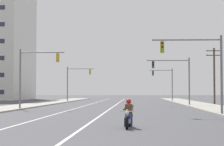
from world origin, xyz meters
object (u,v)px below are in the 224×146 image
at_px(motorcycle_with_rider, 128,116).
at_px(traffic_signal_far_right, 166,80).
at_px(utility_pole_right_far, 214,74).
at_px(traffic_signal_near_right, 201,62).
at_px(traffic_signal_near_left, 33,70).
at_px(traffic_signal_mid_left, 75,79).
at_px(traffic_signal_mid_right, 177,74).

relative_size(motorcycle_with_rider, traffic_signal_far_right, 0.35).
bearing_deg(utility_pole_right_far, traffic_signal_near_right, -102.48).
distance_m(traffic_signal_near_right, traffic_signal_near_left, 18.40).
height_order(traffic_signal_mid_left, utility_pole_right_far, utility_pole_right_far).
height_order(traffic_signal_near_left, utility_pole_right_far, utility_pole_right_far).
distance_m(motorcycle_with_rider, traffic_signal_mid_left, 53.78).
bearing_deg(traffic_signal_mid_left, traffic_signal_near_left, -89.82).
bearing_deg(traffic_signal_near_right, motorcycle_with_rider, -115.06).
distance_m(traffic_signal_near_left, traffic_signal_far_right, 40.81).
height_order(traffic_signal_near_right, traffic_signal_near_left, same).
bearing_deg(traffic_signal_near_left, traffic_signal_far_right, 66.48).
distance_m(traffic_signal_mid_right, utility_pole_right_far, 9.24).
height_order(traffic_signal_near_left, traffic_signal_mid_left, same).
xyz_separation_m(traffic_signal_near_right, traffic_signal_near_left, (-15.58, 9.78, -0.05)).
xyz_separation_m(traffic_signal_mid_right, traffic_signal_far_right, (0.44, 25.46, -0.07)).
xyz_separation_m(traffic_signal_mid_left, traffic_signal_far_right, (16.38, 6.15, -0.03)).
distance_m(traffic_signal_mid_right, traffic_signal_far_right, 25.47).
bearing_deg(traffic_signal_far_right, traffic_signal_mid_left, -159.42).
bearing_deg(motorcycle_with_rider, traffic_signal_far_right, 84.04).
relative_size(motorcycle_with_rider, traffic_signal_near_right, 0.35).
relative_size(motorcycle_with_rider, traffic_signal_mid_right, 0.35).
xyz_separation_m(traffic_signal_near_left, traffic_signal_far_right, (16.28, 37.42, -0.02)).
bearing_deg(traffic_signal_far_right, motorcycle_with_rider, -95.96).
relative_size(traffic_signal_mid_left, utility_pole_right_far, 0.76).
bearing_deg(traffic_signal_mid_right, traffic_signal_mid_left, 129.54).
bearing_deg(traffic_signal_far_right, traffic_signal_mid_right, -90.99).
relative_size(traffic_signal_near_left, traffic_signal_mid_left, 1.00).
bearing_deg(traffic_signal_near_left, traffic_signal_mid_right, 37.03).
distance_m(motorcycle_with_rider, traffic_signal_far_right, 59.26).
height_order(traffic_signal_far_right, utility_pole_right_far, utility_pole_right_far).
distance_m(traffic_signal_mid_right, traffic_signal_mid_left, 25.04).
height_order(motorcycle_with_rider, traffic_signal_far_right, traffic_signal_far_right).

